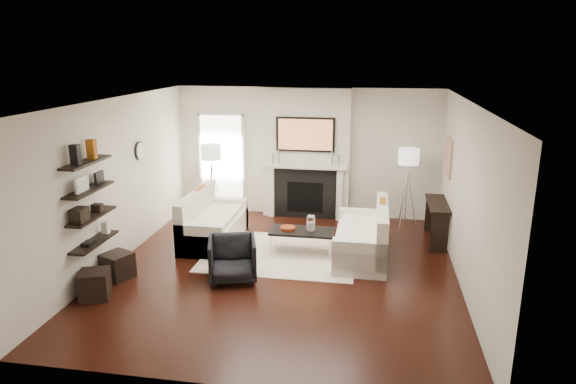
% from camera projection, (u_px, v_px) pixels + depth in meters
% --- Properties ---
extents(room_envelope, '(6.00, 6.00, 6.00)m').
position_uv_depth(room_envelope, '(282.00, 190.00, 7.90)').
color(room_envelope, black).
rests_on(room_envelope, ground).
extents(chimney_breast, '(1.80, 0.25, 2.70)m').
position_uv_depth(chimney_breast, '(306.00, 154.00, 10.63)').
color(chimney_breast, silver).
rests_on(chimney_breast, floor).
extents(fireplace_surround, '(1.30, 0.02, 1.04)m').
position_uv_depth(fireplace_surround, '(305.00, 194.00, 10.73)').
color(fireplace_surround, black).
rests_on(fireplace_surround, floor).
extents(firebox, '(0.75, 0.02, 0.65)m').
position_uv_depth(firebox, '(305.00, 197.00, 10.74)').
color(firebox, black).
rests_on(firebox, floor).
extents(mantel_pilaster_l, '(0.12, 0.08, 1.10)m').
position_uv_depth(mantel_pilaster_l, '(271.00, 191.00, 10.81)').
color(mantel_pilaster_l, white).
rests_on(mantel_pilaster_l, floor).
extents(mantel_pilaster_r, '(0.12, 0.08, 1.10)m').
position_uv_depth(mantel_pilaster_r, '(339.00, 195.00, 10.57)').
color(mantel_pilaster_r, white).
rests_on(mantel_pilaster_r, floor).
extents(mantel_shelf, '(1.70, 0.18, 0.07)m').
position_uv_depth(mantel_shelf, '(305.00, 167.00, 10.52)').
color(mantel_shelf, white).
rests_on(mantel_shelf, chimney_breast).
extents(tv_body, '(1.20, 0.06, 0.70)m').
position_uv_depth(tv_body, '(305.00, 134.00, 10.37)').
color(tv_body, black).
rests_on(tv_body, chimney_breast).
extents(tv_screen, '(1.10, 0.00, 0.62)m').
position_uv_depth(tv_screen, '(305.00, 135.00, 10.33)').
color(tv_screen, '#BF723F').
rests_on(tv_screen, tv_body).
extents(candlestick_l_tall, '(0.04, 0.04, 0.30)m').
position_uv_depth(candlestick_l_tall, '(279.00, 157.00, 10.57)').
color(candlestick_l_tall, silver).
rests_on(candlestick_l_tall, mantel_shelf).
extents(candlestick_l_short, '(0.04, 0.04, 0.24)m').
position_uv_depth(candlestick_l_short, '(273.00, 158.00, 10.60)').
color(candlestick_l_short, silver).
rests_on(candlestick_l_short, mantel_shelf).
extents(candlestick_r_tall, '(0.04, 0.04, 0.30)m').
position_uv_depth(candlestick_r_tall, '(332.00, 159.00, 10.39)').
color(candlestick_r_tall, silver).
rests_on(candlestick_r_tall, mantel_shelf).
extents(candlestick_r_short, '(0.04, 0.04, 0.24)m').
position_uv_depth(candlestick_r_short, '(338.00, 160.00, 10.38)').
color(candlestick_r_short, silver).
rests_on(candlestick_r_short, mantel_shelf).
extents(hallway_panel, '(0.90, 0.02, 2.10)m').
position_uv_depth(hallway_panel, '(222.00, 164.00, 11.11)').
color(hallway_panel, white).
rests_on(hallway_panel, floor).
extents(door_trim_l, '(0.06, 0.06, 2.16)m').
position_uv_depth(door_trim_l, '(201.00, 163.00, 11.17)').
color(door_trim_l, white).
rests_on(door_trim_l, floor).
extents(door_trim_r, '(0.06, 0.06, 2.16)m').
position_uv_depth(door_trim_r, '(244.00, 165.00, 11.01)').
color(door_trim_r, white).
rests_on(door_trim_r, floor).
extents(door_trim_top, '(1.02, 0.06, 0.06)m').
position_uv_depth(door_trim_top, '(220.00, 114.00, 10.80)').
color(door_trim_top, white).
rests_on(door_trim_top, wall_back).
extents(rug, '(2.60, 2.00, 0.01)m').
position_uv_depth(rug, '(281.00, 254.00, 8.92)').
color(rug, '#F2DCC6').
rests_on(rug, floor).
extents(loveseat_left_base, '(0.85, 1.80, 0.42)m').
position_uv_depth(loveseat_left_base, '(214.00, 230.00, 9.49)').
color(loveseat_left_base, white).
rests_on(loveseat_left_base, floor).
extents(loveseat_left_back, '(0.18, 1.80, 0.80)m').
position_uv_depth(loveseat_left_back, '(196.00, 213.00, 9.46)').
color(loveseat_left_back, white).
rests_on(loveseat_left_back, floor).
extents(loveseat_left_arm_n, '(0.85, 0.18, 0.60)m').
position_uv_depth(loveseat_left_arm_n, '(200.00, 241.00, 8.69)').
color(loveseat_left_arm_n, white).
rests_on(loveseat_left_arm_n, floor).
extents(loveseat_left_arm_s, '(0.85, 0.18, 0.60)m').
position_uv_depth(loveseat_left_arm_s, '(226.00, 212.00, 10.23)').
color(loveseat_left_arm_s, white).
rests_on(loveseat_left_arm_s, floor).
extents(loveseat_left_cushion, '(0.63, 1.44, 0.10)m').
position_uv_depth(loveseat_left_cushion, '(216.00, 217.00, 9.41)').
color(loveseat_left_cushion, white).
rests_on(loveseat_left_cushion, loveseat_left_base).
extents(pillow_left_orange, '(0.10, 0.42, 0.42)m').
position_uv_depth(pillow_left_orange, '(201.00, 198.00, 9.69)').
color(pillow_left_orange, '#A05613').
rests_on(pillow_left_orange, loveseat_left_cushion).
extents(pillow_left_charcoal, '(0.10, 0.40, 0.40)m').
position_uv_depth(pillow_left_charcoal, '(190.00, 208.00, 9.12)').
color(pillow_left_charcoal, black).
rests_on(pillow_left_charcoal, loveseat_left_cushion).
extents(loveseat_right_base, '(0.85, 1.80, 0.42)m').
position_uv_depth(loveseat_right_base, '(361.00, 245.00, 8.75)').
color(loveseat_right_base, white).
rests_on(loveseat_right_base, floor).
extents(loveseat_right_back, '(0.18, 1.80, 0.80)m').
position_uv_depth(loveseat_right_back, '(382.00, 229.00, 8.61)').
color(loveseat_right_back, white).
rests_on(loveseat_right_back, floor).
extents(loveseat_right_arm_n, '(0.85, 0.18, 0.60)m').
position_uv_depth(loveseat_right_arm_n, '(359.00, 259.00, 7.96)').
color(loveseat_right_arm_n, white).
rests_on(loveseat_right_arm_n, floor).
extents(loveseat_right_arm_s, '(0.85, 0.18, 0.60)m').
position_uv_depth(loveseat_right_arm_s, '(362.00, 225.00, 9.50)').
color(loveseat_right_arm_s, white).
rests_on(loveseat_right_arm_s, floor).
extents(loveseat_right_cushion, '(0.63, 1.44, 0.10)m').
position_uv_depth(loveseat_right_cushion, '(358.00, 231.00, 8.69)').
color(loveseat_right_cushion, white).
rests_on(loveseat_right_cushion, loveseat_right_base).
extents(pillow_right_orange, '(0.10, 0.42, 0.42)m').
position_uv_depth(pillow_right_orange, '(382.00, 212.00, 8.84)').
color(pillow_right_orange, '#A05613').
rests_on(pillow_right_orange, loveseat_right_cushion).
extents(pillow_right_charcoal, '(0.10, 0.40, 0.40)m').
position_uv_depth(pillow_right_charcoal, '(382.00, 224.00, 8.28)').
color(pillow_right_charcoal, black).
rests_on(pillow_right_charcoal, loveseat_right_cushion).
extents(coffee_table, '(1.10, 0.55, 0.04)m').
position_uv_depth(coffee_table, '(302.00, 231.00, 8.88)').
color(coffee_table, black).
rests_on(coffee_table, floor).
extents(coffee_leg_nw, '(0.02, 0.02, 0.38)m').
position_uv_depth(coffee_leg_nw, '(271.00, 245.00, 8.80)').
color(coffee_leg_nw, silver).
rests_on(coffee_leg_nw, floor).
extents(coffee_leg_ne, '(0.02, 0.02, 0.38)m').
position_uv_depth(coffee_leg_ne, '(329.00, 249.00, 8.64)').
color(coffee_leg_ne, silver).
rests_on(coffee_leg_ne, floor).
extents(coffee_leg_sw, '(0.02, 0.02, 0.38)m').
position_uv_depth(coffee_leg_sw, '(276.00, 237.00, 9.22)').
color(coffee_leg_sw, silver).
rests_on(coffee_leg_sw, floor).
extents(coffee_leg_se, '(0.02, 0.02, 0.38)m').
position_uv_depth(coffee_leg_se, '(332.00, 240.00, 9.06)').
color(coffee_leg_se, silver).
rests_on(coffee_leg_se, floor).
extents(hurricane_glass, '(0.15, 0.15, 0.25)m').
position_uv_depth(hurricane_glass, '(311.00, 223.00, 8.81)').
color(hurricane_glass, white).
rests_on(hurricane_glass, coffee_table).
extents(hurricane_candle, '(0.11, 0.11, 0.17)m').
position_uv_depth(hurricane_candle, '(311.00, 227.00, 8.83)').
color(hurricane_candle, white).
rests_on(hurricane_candle, coffee_table).
extents(copper_bowl, '(0.27, 0.27, 0.04)m').
position_uv_depth(copper_bowl, '(288.00, 228.00, 8.90)').
color(copper_bowl, '#B4411E').
rests_on(copper_bowl, coffee_table).
extents(armchair, '(0.87, 0.84, 0.73)m').
position_uv_depth(armchair, '(232.00, 257.00, 7.86)').
color(armchair, black).
rests_on(armchair, floor).
extents(lamp_left_post, '(0.02, 0.02, 1.20)m').
position_uv_depth(lamp_left_post, '(213.00, 193.00, 10.53)').
color(lamp_left_post, silver).
rests_on(lamp_left_post, floor).
extents(lamp_left_shade, '(0.40, 0.40, 0.30)m').
position_uv_depth(lamp_left_shade, '(211.00, 152.00, 10.30)').
color(lamp_left_shade, white).
rests_on(lamp_left_shade, lamp_left_post).
extents(lamp_left_leg_a, '(0.25, 0.02, 1.23)m').
position_uv_depth(lamp_left_leg_a, '(218.00, 193.00, 10.51)').
color(lamp_left_leg_a, silver).
rests_on(lamp_left_leg_a, floor).
extents(lamp_left_leg_b, '(0.14, 0.22, 1.23)m').
position_uv_depth(lamp_left_leg_b, '(211.00, 191.00, 10.63)').
color(lamp_left_leg_b, silver).
rests_on(lamp_left_leg_b, floor).
extents(lamp_left_leg_c, '(0.14, 0.22, 1.23)m').
position_uv_depth(lamp_left_leg_c, '(209.00, 194.00, 10.45)').
color(lamp_left_leg_c, silver).
rests_on(lamp_left_leg_c, floor).
extents(lamp_right_post, '(0.02, 0.02, 1.20)m').
position_uv_depth(lamp_right_post, '(406.00, 199.00, 10.11)').
color(lamp_right_post, silver).
rests_on(lamp_right_post, floor).
extents(lamp_right_shade, '(0.40, 0.40, 0.30)m').
position_uv_depth(lamp_right_shade, '(409.00, 156.00, 9.88)').
color(lamp_right_shade, white).
rests_on(lamp_right_shade, lamp_right_post).
extents(lamp_right_leg_a, '(0.25, 0.02, 1.23)m').
position_uv_depth(lamp_right_leg_a, '(412.00, 199.00, 10.09)').
color(lamp_right_leg_a, silver).
rests_on(lamp_right_leg_a, floor).
extents(lamp_right_leg_b, '(0.14, 0.22, 1.23)m').
position_uv_depth(lamp_right_leg_b, '(403.00, 197.00, 10.21)').
color(lamp_right_leg_b, silver).
rests_on(lamp_right_leg_b, floor).
extents(lamp_right_leg_c, '(0.14, 0.22, 1.23)m').
position_uv_depth(lamp_right_leg_c, '(403.00, 200.00, 10.03)').
color(lamp_right_leg_c, silver).
rests_on(lamp_right_leg_c, floor).
extents(console_top, '(0.35, 1.20, 0.04)m').
position_uv_depth(console_top, '(438.00, 204.00, 9.33)').
color(console_top, black).
rests_on(console_top, floor).
extents(console_leg_n, '(0.30, 0.04, 0.71)m').
position_uv_depth(console_leg_n, '(440.00, 233.00, 8.91)').
color(console_leg_n, black).
rests_on(console_leg_n, floor).
extents(console_leg_s, '(0.30, 0.04, 0.71)m').
position_uv_depth(console_leg_s, '(433.00, 214.00, 9.96)').
color(console_leg_s, black).
rests_on(console_leg_s, floor).
extents(wall_art, '(0.03, 0.70, 0.70)m').
position_uv_depth(wall_art, '(449.00, 157.00, 9.36)').
color(wall_art, tan).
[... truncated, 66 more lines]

